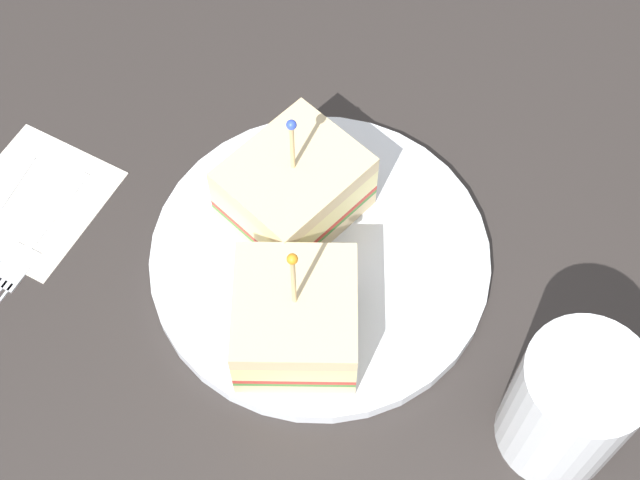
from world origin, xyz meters
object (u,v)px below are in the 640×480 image
sandwich_half_back (292,190)px  fork (27,250)px  sandwich_half_front (296,318)px  drink_glass (568,408)px  napkin (34,200)px  plate (320,258)px

sandwich_half_back → fork: (-18.80, 6.29, -3.96)cm
fork → sandwich_half_front: bearing=-46.5°
drink_glass → napkin: size_ratio=0.96×
sandwich_half_back → plate: bearing=-87.7°
drink_glass → fork: 39.83cm
sandwich_half_back → drink_glass: (8.28, -22.54, 0.65)cm
drink_glass → napkin: bearing=127.5°
sandwich_half_back → drink_glass: size_ratio=1.07×
plate → sandwich_half_front: size_ratio=2.16×
plate → napkin: plate is taller
sandwich_half_front → plate: bearing=49.4°
sandwich_half_front → drink_glass: (12.42, -13.39, 0.75)cm
plate → sandwich_half_back: bearing=92.3°
plate → fork: size_ratio=2.30×
sandwich_half_front → fork: (-14.66, 15.45, -3.86)cm
sandwich_half_front → sandwich_half_back: bearing=65.7°
sandwich_half_front → napkin: 23.61cm
sandwich_half_front → fork: sandwich_half_front is taller
sandwich_half_back → sandwich_half_front: bearing=-114.3°
sandwich_half_back → fork: size_ratio=1.05×
sandwich_half_back → drink_glass: bearing=-69.8°
plate → drink_glass: bearing=-66.2°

